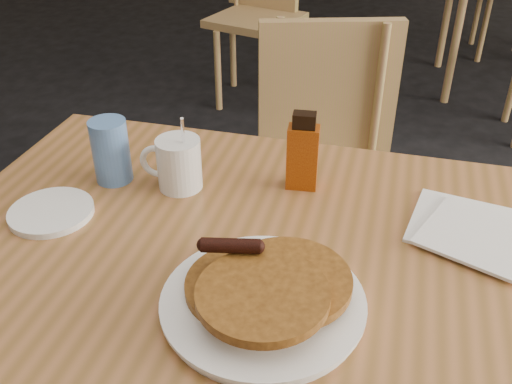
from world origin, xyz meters
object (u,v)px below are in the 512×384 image
Objects in this scene: chair_main_far at (321,153)px; coffee_mug at (178,163)px; pancake_plate at (264,295)px; blue_tumbler at (111,151)px; syrup_bottle at (303,154)px; main_table at (266,267)px.

coffee_mug is at bearing -125.36° from chair_main_far.
pancake_plate is 2.36× the size of blue_tumbler.
syrup_bottle is at bearing 7.54° from blue_tumbler.
syrup_bottle is at bearing -103.67° from chair_main_far.
syrup_bottle is 0.37m from blue_tumbler.
chair_main_far reaches higher than pancake_plate.
syrup_bottle is 1.23× the size of blue_tumbler.
main_table is 0.23m from syrup_bottle.
main_table is 0.38m from blue_tumbler.
coffee_mug is (-0.22, 0.29, 0.03)m from pancake_plate.
pancake_plate is (-0.00, -0.87, 0.24)m from chair_main_far.
main_table is 9.84× the size of blue_tumbler.
coffee_mug is 0.13m from blue_tumbler.
blue_tumbler is (-0.36, -0.05, -0.01)m from syrup_bottle.
blue_tumbler is at bearing 155.30° from main_table.
main_table is 8.02× the size of syrup_bottle.
syrup_bottle reaches higher than pancake_plate.
coffee_mug reaches higher than pancake_plate.
chair_main_far is at bearing 87.90° from main_table.
syrup_bottle is at bearing 81.13° from main_table.
chair_main_far is at bearing 89.77° from pancake_plate.
pancake_plate is (0.02, -0.14, 0.07)m from main_table.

